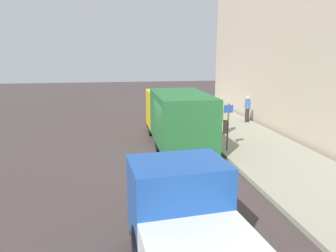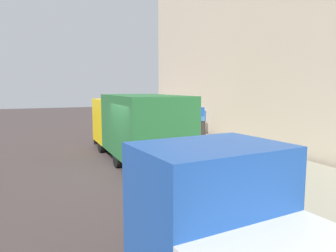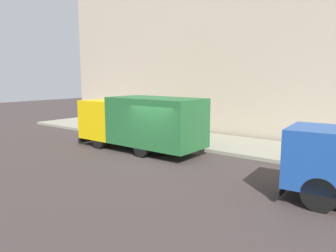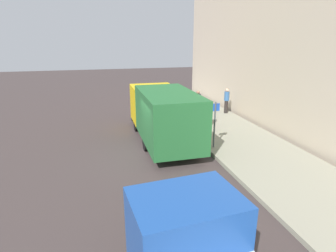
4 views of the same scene
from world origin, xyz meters
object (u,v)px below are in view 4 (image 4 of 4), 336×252
at_px(street_sign_post, 215,121).
at_px(pedestrian_third, 227,100).
at_px(large_utility_truck, 163,113).
at_px(traffic_cone_orange, 175,108).
at_px(pedestrian_standing, 209,112).
at_px(pedestrian_walking, 198,102).

bearing_deg(street_sign_post, pedestrian_third, 58.91).
xyz_separation_m(large_utility_truck, traffic_cone_orange, (2.05, 4.86, -1.05)).
distance_m(large_utility_truck, pedestrian_standing, 3.29).
distance_m(traffic_cone_orange, street_sign_post, 6.84).
height_order(pedestrian_standing, street_sign_post, street_sign_post).
bearing_deg(pedestrian_third, pedestrian_standing, -144.77).
height_order(large_utility_truck, street_sign_post, large_utility_truck).
relative_size(large_utility_truck, pedestrian_standing, 4.30).
xyz_separation_m(large_utility_truck, pedestrian_third, (5.55, 3.87, -0.45)).
bearing_deg(pedestrian_standing, large_utility_truck, -93.26).
height_order(pedestrian_third, street_sign_post, street_sign_post).
bearing_deg(pedestrian_standing, traffic_cone_orange, 171.46).
bearing_deg(pedestrian_walking, pedestrian_standing, 35.93).
bearing_deg(street_sign_post, pedestrian_standing, 71.96).
distance_m(large_utility_truck, pedestrian_third, 6.78).
distance_m(pedestrian_third, traffic_cone_orange, 3.68).
distance_m(pedestrian_standing, street_sign_post, 3.23).
bearing_deg(large_utility_truck, pedestrian_standing, 20.14).
relative_size(large_utility_truck, pedestrian_walking, 4.29).
bearing_deg(street_sign_post, pedestrian_walking, 76.90).
relative_size(pedestrian_standing, pedestrian_third, 0.96).
height_order(pedestrian_walking, pedestrian_standing, pedestrian_walking).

